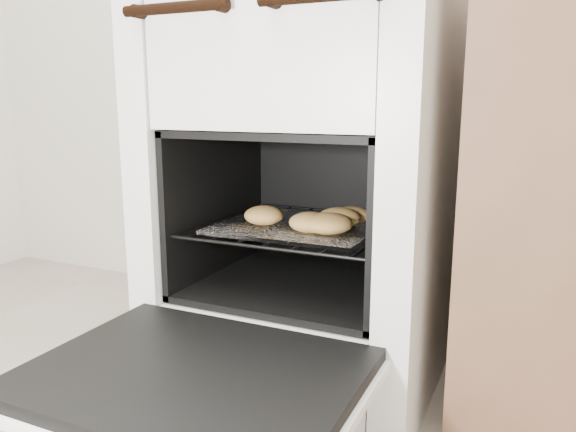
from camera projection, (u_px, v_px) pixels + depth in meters
name	position (u px, v px, depth m)	size (l,w,h in m)	color
stove	(314.00, 183.00, 1.39)	(0.64, 0.72, 0.98)	white
oven_door	(194.00, 379.00, 0.96)	(0.58, 0.45, 0.04)	black
oven_rack	(303.00, 227.00, 1.35)	(0.47, 0.45, 0.01)	black
foil_sheet	(299.00, 226.00, 1.33)	(0.36, 0.32, 0.01)	white
baked_rolls	(319.00, 219.00, 1.28)	(0.31, 0.25, 0.05)	tan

